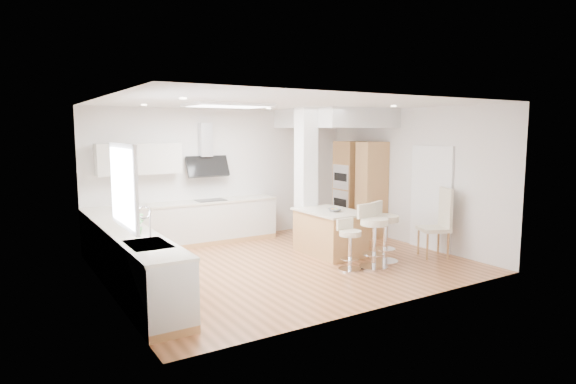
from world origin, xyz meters
TOP-DOWN VIEW (x-y plane):
  - ground at (0.00, 0.00)m, footprint 6.00×6.00m
  - ceiling at (0.00, 0.00)m, footprint 6.00×5.00m
  - wall_back at (0.00, 2.50)m, footprint 6.00×0.04m
  - wall_left at (-3.00, 0.00)m, footprint 0.04×5.00m
  - wall_right at (3.00, 0.00)m, footprint 0.04×5.00m
  - skylight at (-0.79, 0.60)m, footprint 4.10×2.10m
  - window_left at (-2.96, -0.90)m, footprint 0.06×1.28m
  - doorway_right at (2.97, -0.60)m, footprint 0.05×1.00m
  - counter_left at (-2.70, 0.23)m, footprint 0.63×4.50m
  - counter_back at (-0.91, 2.22)m, footprint 3.62×0.63m
  - pillar at (1.05, 0.95)m, footprint 0.35×0.35m
  - soffit at (2.10, 1.40)m, footprint 1.78×2.20m
  - oven_column at (2.68, 1.23)m, footprint 0.63×1.21m
  - peninsula at (1.07, 0.14)m, footprint 0.92×1.39m
  - bar_stool_a at (0.70, -0.89)m, footprint 0.40×0.40m
  - bar_stool_b at (1.12, -1.00)m, footprint 0.54×0.54m
  - bar_stool_c at (1.53, -0.83)m, footprint 0.64×0.64m
  - dining_chair at (2.68, -1.08)m, footprint 0.66×0.66m

SIDE VIEW (x-z plane):
  - ground at x=0.00m, z-range 0.00..0.00m
  - ceiling at x=0.00m, z-range -0.01..0.01m
  - peninsula at x=1.07m, z-range -0.03..0.88m
  - counter_left at x=-2.70m, z-range -0.22..1.13m
  - bar_stool_a at x=0.70m, z-range 0.05..0.92m
  - bar_stool_c at x=1.53m, z-range 0.07..1.15m
  - bar_stool_b at x=1.12m, z-range 0.07..1.16m
  - dining_chair at x=2.68m, z-range 0.04..1.33m
  - counter_back at x=-0.91m, z-range -0.55..1.95m
  - doorway_right at x=2.97m, z-range -0.05..2.05m
  - oven_column at x=2.68m, z-range 0.00..2.10m
  - wall_back at x=0.00m, z-range 0.00..2.80m
  - wall_left at x=-3.00m, z-range 0.00..2.80m
  - wall_right at x=3.00m, z-range 0.00..2.80m
  - pillar at x=1.05m, z-range 0.00..2.80m
  - window_left at x=-2.96m, z-range 1.16..2.23m
  - soffit at x=2.10m, z-range 2.40..2.80m
  - skylight at x=-0.79m, z-range 2.74..2.80m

